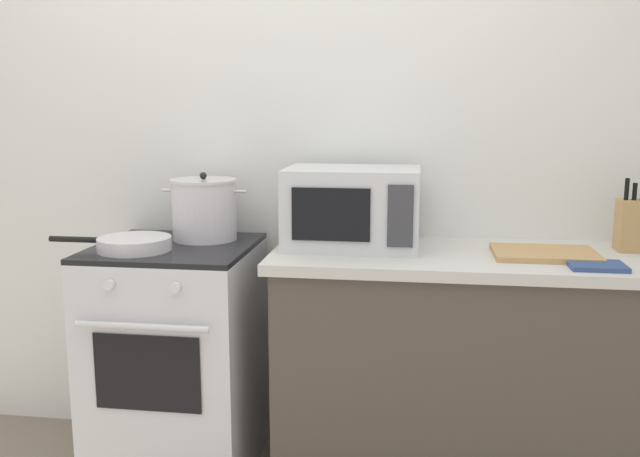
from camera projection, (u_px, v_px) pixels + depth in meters
name	position (u px, v px, depth m)	size (l,w,h in m)	color
back_wall	(351.00, 154.00, 2.83)	(4.40, 0.10, 2.50)	silver
lower_cabinet_right	(499.00, 379.00, 2.55)	(1.64, 0.56, 0.88)	#4C4238
countertop_right	(505.00, 259.00, 2.47)	(1.70, 0.60, 0.04)	beige
stove	(178.00, 358.00, 2.70)	(0.60, 0.64, 0.92)	silver
stock_pot	(204.00, 209.00, 2.72)	(0.35, 0.26, 0.27)	silver
frying_pan	(133.00, 244.00, 2.52)	(0.47, 0.27, 0.05)	silver
microwave	(353.00, 207.00, 2.58)	(0.50, 0.37, 0.30)	silver
cutting_board	(545.00, 254.00, 2.43)	(0.36, 0.26, 0.02)	tan
knife_block	(636.00, 225.00, 2.50)	(0.13, 0.10, 0.27)	tan
oven_mitt	(597.00, 266.00, 2.25)	(0.18, 0.14, 0.02)	#33477A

